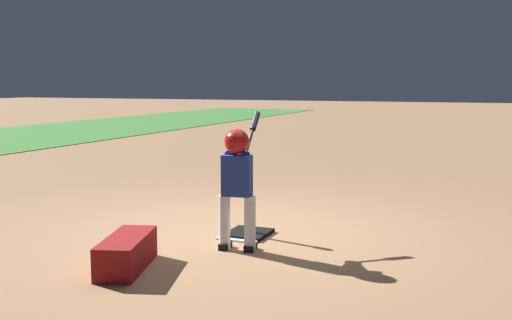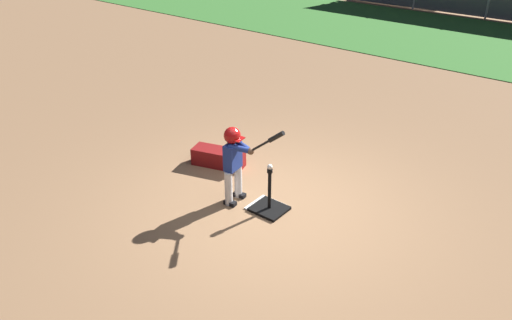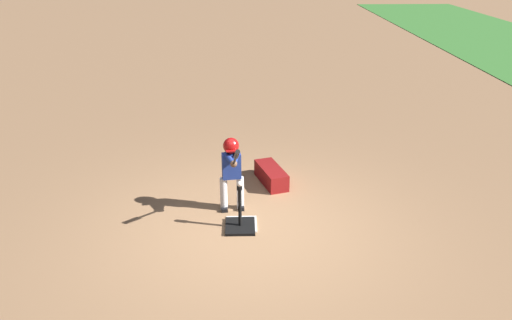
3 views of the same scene
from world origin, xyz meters
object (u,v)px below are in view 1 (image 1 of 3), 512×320
batter_child (238,173)px  equipment_bag (127,253)px  baseball (248,170)px  batting_tee (248,228)px

batter_child → equipment_bag: batter_child is taller
baseball → equipment_bag: baseball is taller
equipment_bag → batting_tee: bearing=-37.4°
batter_child → baseball: 0.53m
batting_tee → equipment_bag: size_ratio=0.78×
batter_child → baseball: (0.52, 0.12, -0.04)m
batting_tee → baseball: (0.00, -0.00, 0.61)m
batter_child → batting_tee: bearing=12.5°
batting_tee → batter_child: size_ratio=0.51×
batting_tee → batter_child: 0.84m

